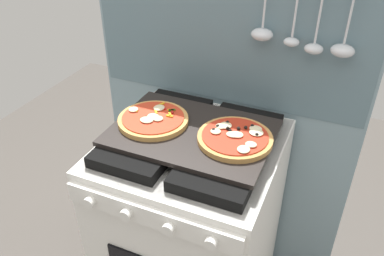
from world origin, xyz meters
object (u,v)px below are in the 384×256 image
Objects in this scene: baking_tray at (192,132)px; pizza_left at (153,119)px; pizza_right at (235,138)px; stove at (192,227)px.

baking_tray is 2.20× the size of pizza_left.
stove is at bearing -179.78° from pizza_right.
pizza_right is (0.15, 0.00, 0.48)m from stove.
stove is 1.67× the size of baking_tray.
baking_tray is 2.20× the size of pizza_right.
stove is 0.50m from pizza_right.
pizza_left is 1.00× the size of pizza_right.
pizza_left is at bearing -179.25° from pizza_right.
pizza_right reaches higher than stove.
pizza_left is (-0.15, -0.00, 0.48)m from stove.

